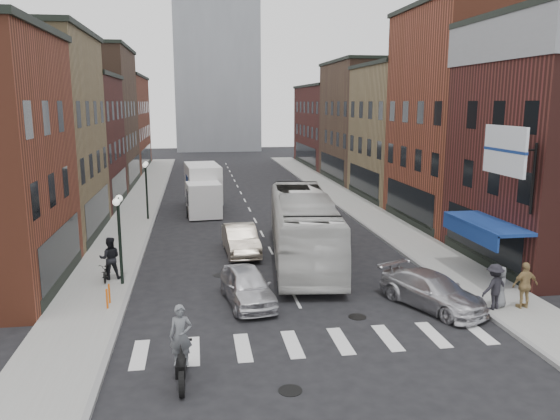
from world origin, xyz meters
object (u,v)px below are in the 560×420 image
object	(u,v)px
streetlamp_near	(119,223)
ped_right_b	(525,285)
bike_rack	(108,296)
sedan_left_near	(247,286)
ped_left_solo	(110,258)
parked_bicycle	(106,271)
box_truck	(203,189)
curb_car	(432,291)
ped_right_c	(500,287)
billboard_sign	(506,152)
transit_bus	(303,227)
ped_right_a	(494,287)
streetlamp_far	(146,180)
motorcycle_rider	(181,347)
sedan_left_far	(241,240)

from	to	relation	value
streetlamp_near	ped_right_b	distance (m)	17.05
bike_rack	sedan_left_near	world-z (taller)	sedan_left_near
ped_left_solo	parked_bicycle	bearing A→B (deg)	32.16
streetlamp_near	box_truck	bearing A→B (deg)	77.10
curb_car	ped_right_c	distance (m)	2.61
billboard_sign	transit_bus	bearing A→B (deg)	138.11
box_truck	ped_right_a	world-z (taller)	box_truck
ped_right_b	box_truck	bearing A→B (deg)	-65.25
streetlamp_near	transit_bus	world-z (taller)	streetlamp_near
transit_bus	ped_right_b	bearing A→B (deg)	-42.51
ped_right_a	streetlamp_far	bearing A→B (deg)	-71.90
sedan_left_near	ped_right_a	bearing A→B (deg)	-22.27
motorcycle_rider	sedan_left_far	bearing A→B (deg)	81.57
billboard_sign	streetlamp_near	size ratio (longest dim) A/B	0.90
ped_right_a	ped_right_b	xyz separation A→B (m)	(1.25, -0.08, 0.02)
curb_car	ped_left_solo	size ratio (longest dim) A/B	2.43
box_truck	transit_bus	world-z (taller)	transit_bus
streetlamp_near	motorcycle_rider	world-z (taller)	streetlamp_near
streetlamp_near	bike_rack	distance (m)	3.59
curb_car	ped_left_solo	distance (m)	14.28
motorcycle_rider	ped_left_solo	distance (m)	10.46
billboard_sign	sedan_left_far	xyz separation A→B (m)	(-10.28, 8.15, -5.35)
curb_car	ped_right_c	world-z (taller)	ped_right_c
transit_bus	ped_left_solo	size ratio (longest dim) A/B	6.45
billboard_sign	ped_left_solo	bearing A→B (deg)	165.43
sedan_left_far	ped_right_b	distance (m)	14.46
ped_right_a	ped_right_c	bearing A→B (deg)	-169.98
motorcycle_rider	parked_bicycle	xyz separation A→B (m)	(-3.62, 9.74, -0.57)
streetlamp_near	ped_right_a	world-z (taller)	streetlamp_near
sedan_left_near	ped_right_a	distance (m)	9.78
streetlamp_far	box_truck	world-z (taller)	streetlamp_far
sedan_left_far	sedan_left_near	bearing A→B (deg)	-95.47
bike_rack	ped_left_solo	size ratio (longest dim) A/B	0.41
parked_bicycle	ped_right_c	distance (m)	16.98
streetlamp_near	ped_left_solo	distance (m)	2.05
box_truck	curb_car	bearing A→B (deg)	-73.12
sedan_left_near	ped_right_a	size ratio (longest dim) A/B	2.39
parked_bicycle	ped_left_solo	xyz separation A→B (m)	(0.18, 0.13, 0.57)
streetlamp_far	parked_bicycle	bearing A→B (deg)	-93.37
sedan_left_near	ped_right_c	world-z (taller)	ped_right_c
streetlamp_near	streetlamp_far	xyz separation A→B (m)	(0.00, 14.00, 0.00)
sedan_left_far	ped_right_b	bearing A→B (deg)	-47.08
box_truck	sedan_left_far	xyz separation A→B (m)	(1.80, -12.39, -0.91)
parked_bicycle	ped_right_b	xyz separation A→B (m)	(16.83, -6.12, 0.52)
streetlamp_near	streetlamp_far	distance (m)	14.00
sedan_left_near	ped_right_c	bearing A→B (deg)	-20.67
billboard_sign	ped_right_c	bearing A→B (deg)	-116.60
bike_rack	transit_bus	distance (m)	10.70
sedan_left_far	ped_right_c	xyz separation A→B (m)	(9.44, -9.82, 0.20)
billboard_sign	ped_right_b	xyz separation A→B (m)	(0.06, -1.94, -5.05)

